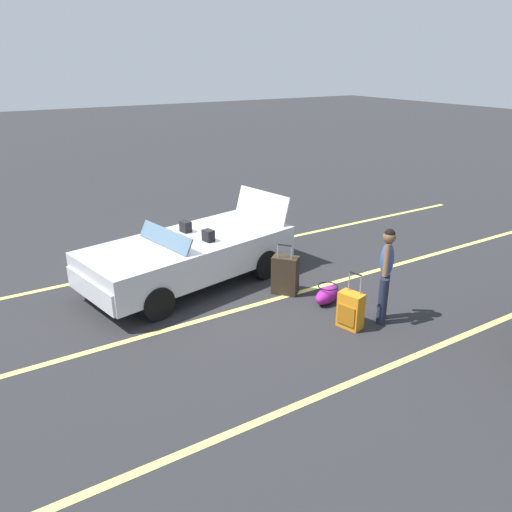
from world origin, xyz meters
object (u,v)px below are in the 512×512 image
(traveler_person, at_px, (386,271))
(suitcase_large_black, at_px, (285,275))
(convertible_car, at_px, (181,258))
(suitcase_medium_bright, at_px, (350,310))
(duffel_bag, at_px, (327,295))

(traveler_person, bearing_deg, suitcase_large_black, -16.10)
(convertible_car, height_order, traveler_person, traveler_person)
(suitcase_medium_bright, bearing_deg, suitcase_large_black, -99.19)
(suitcase_large_black, xyz_separation_m, duffel_bag, (-0.42, 0.75, -0.21))
(suitcase_medium_bright, bearing_deg, duffel_bag, -121.05)
(suitcase_large_black, height_order, traveler_person, traveler_person)
(convertible_car, xyz_separation_m, traveler_person, (-2.32, 3.07, 0.34))
(convertible_car, xyz_separation_m, suitcase_medium_bright, (-1.71, 2.96, -0.28))
(suitcase_large_black, bearing_deg, traveler_person, -104.89)
(suitcase_medium_bright, distance_m, duffel_bag, 0.95)
(suitcase_large_black, bearing_deg, duffel_bag, -99.01)
(suitcase_medium_bright, distance_m, traveler_person, 0.87)
(convertible_car, distance_m, suitcase_large_black, 2.04)
(suitcase_medium_bright, height_order, duffel_bag, suitcase_medium_bright)
(suitcase_large_black, distance_m, duffel_bag, 0.89)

